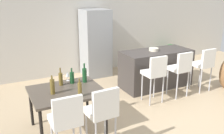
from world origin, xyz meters
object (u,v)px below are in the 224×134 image
at_px(bar_chair_middle, 181,67).
at_px(potted_plant, 171,52).
at_px(wine_glass_left, 68,74).
at_px(dining_chair_near, 66,118).
at_px(bar_chair_right, 204,63).
at_px(wine_bottle_middle, 52,86).
at_px(dining_table, 66,94).
at_px(wine_bottle_corner, 85,75).
at_px(dining_chair_far, 102,110).
at_px(wine_bottle_inner, 80,89).
at_px(wine_bottle_right, 72,77).
at_px(kitchen_island, 156,69).
at_px(bar_chair_left, 155,72).
at_px(wine_bottle_far, 61,79).
at_px(refrigerator, 96,43).
at_px(fruit_bowl, 154,49).

height_order(bar_chair_middle, potted_plant, bar_chair_middle).
bearing_deg(wine_glass_left, dining_chair_near, -108.42).
relative_size(bar_chair_right, wine_bottle_middle, 3.39).
bearing_deg(dining_table, wine_bottle_corner, 27.55).
xyz_separation_m(dining_chair_far, wine_bottle_inner, (-0.15, 0.51, 0.16)).
xyz_separation_m(wine_bottle_right, potted_plant, (4.09, 2.20, -0.47)).
bearing_deg(kitchen_island, potted_plant, 41.11).
distance_m(dining_chair_far, wine_bottle_right, 1.13).
relative_size(bar_chair_left, wine_bottle_middle, 3.39).
height_order(bar_chair_middle, dining_chair_near, same).
distance_m(dining_chair_far, wine_bottle_far, 1.16).
height_order(bar_chair_right, wine_glass_left, bar_chair_right).
height_order(kitchen_island, refrigerator, refrigerator).
height_order(bar_chair_middle, fruit_bowl, bar_chair_middle).
height_order(wine_bottle_middle, fruit_bowl, wine_bottle_middle).
bearing_deg(bar_chair_right, bar_chair_left, -180.00).
distance_m(wine_bottle_far, refrigerator, 2.74).
distance_m(wine_bottle_inner, wine_glass_left, 0.77).
height_order(bar_chair_right, wine_bottle_far, wine_bottle_far).
bearing_deg(wine_glass_left, refrigerator, 54.85).
relative_size(wine_bottle_inner, fruit_bowl, 1.29).
bearing_deg(wine_bottle_right, bar_chair_right, -0.89).
distance_m(wine_bottle_inner, wine_bottle_corner, 0.63).
height_order(dining_chair_far, potted_plant, dining_chair_far).
bearing_deg(wine_glass_left, dining_chair_far, -85.09).
bearing_deg(refrigerator, wine_bottle_inner, -117.80).
bearing_deg(potted_plant, bar_chair_right, -111.72).
xyz_separation_m(wine_bottle_inner, wine_bottle_middle, (-0.36, 0.29, 0.01)).
bearing_deg(fruit_bowl, wine_bottle_far, -163.56).
bearing_deg(wine_bottle_far, wine_bottle_corner, -6.47).
xyz_separation_m(kitchen_island, dining_chair_far, (-2.32, -1.84, 0.24)).
height_order(bar_chair_left, wine_glass_left, bar_chair_left).
relative_size(bar_chair_left, wine_bottle_inner, 3.55).
xyz_separation_m(wine_bottle_far, wine_bottle_right, (0.20, 0.00, -0.01)).
height_order(kitchen_island, fruit_bowl, fruit_bowl).
bearing_deg(wine_glass_left, dining_table, -110.70).
xyz_separation_m(bar_chair_right, wine_bottle_right, (-3.20, 0.05, 0.15)).
bearing_deg(bar_chair_middle, wine_bottle_far, 179.00).
distance_m(bar_chair_right, wine_bottle_corner, 2.98).
bearing_deg(dining_table, dining_chair_far, -72.51).
distance_m(bar_chair_middle, dining_chair_near, 3.13).
bearing_deg(wine_bottle_inner, wine_bottle_right, 83.26).
relative_size(bar_chair_middle, potted_plant, 1.66).
height_order(wine_bottle_middle, wine_glass_left, wine_bottle_middle).
bearing_deg(refrigerator, wine_glass_left, -125.15).
xyz_separation_m(dining_chair_far, refrigerator, (1.34, 3.33, 0.22)).
height_order(bar_chair_right, wine_bottle_middle, same).
distance_m(wine_bottle_middle, refrigerator, 3.13).
height_order(bar_chair_left, wine_bottle_right, bar_chair_left).
distance_m(dining_chair_far, wine_glass_left, 1.29).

